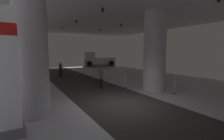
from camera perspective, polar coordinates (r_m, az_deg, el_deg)
The scene contains 12 objects.
ground at distance 9.03m, azimuth 3.76°, elevation -11.47°, with size 24.00×44.00×0.06m.
column_right at distance 12.16m, azimuth 14.29°, elevation 6.21°, with size 1.54×1.54×5.50m.
column_left at distance 7.63m, azimuth -25.62°, elevation 5.84°, with size 1.28×1.28×5.50m.
display_platform_far_left at distance 20.07m, azimuth -32.28°, elevation -1.91°, with size 5.95×5.95×0.36m.
pickup_truck_far_left at distance 20.19m, azimuth -33.10°, elevation 1.22°, with size 5.31×5.15×2.30m.
display_platform_deep_right at distance 28.96m, azimuth -4.37°, elevation 1.26°, with size 5.68×5.68×0.34m.
pickup_truck_deep_right at distance 28.82m, azimuth -5.01°, elevation 3.39°, with size 5.62×3.53×2.30m.
visitor_walking_near at distance 18.71m, azimuth -17.07°, elevation 0.44°, with size 0.32×0.32×1.59m.
visitor_walking_far at distance 12.46m, azimuth -3.71°, elevation -2.12°, with size 0.32×0.32×1.59m.
stanchion_a at distance 12.73m, azimuth 4.49°, elevation -4.39°, with size 0.28×0.28×1.01m.
stanchion_b at distance 11.59m, azimuth 20.43°, elevation -5.84°, with size 0.28×0.28×1.01m.
stanchion_c at distance 13.02m, azimuth -25.56°, elevation -4.75°, with size 0.28×0.28×1.01m.
Camera 1 is at (-4.71, -7.19, 2.73)m, focal length 26.95 mm.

